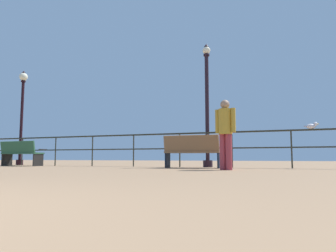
{
  "coord_description": "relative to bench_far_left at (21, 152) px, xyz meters",
  "views": [
    {
      "loc": [
        2.64,
        -0.34,
        0.31
      ],
      "look_at": [
        -1.08,
        8.93,
        1.31
      ],
      "focal_mm": 33.66,
      "sensor_mm": 36.0,
      "label": 1
    }
  ],
  "objects": [
    {
      "name": "seagull_on_rail",
      "position": [
        9.98,
        0.9,
        0.7
      ],
      "size": [
        0.41,
        0.19,
        0.19
      ],
      "color": "silver",
      "rests_on": "pier_railing"
    },
    {
      "name": "bench_far_left",
      "position": [
        0.0,
        0.0,
        0.0
      ],
      "size": [
        1.71,
        0.75,
        0.91
      ],
      "color": "#275439",
      "rests_on": "ground_plane"
    },
    {
      "name": "lamppost_left",
      "position": [
        -1.23,
        1.13,
        1.87
      ],
      "size": [
        0.35,
        0.35,
        4.05
      ],
      "color": "black",
      "rests_on": "ground_plane"
    },
    {
      "name": "person_by_bench",
      "position": [
        7.9,
        -0.99,
        0.51
      ],
      "size": [
        0.55,
        0.34,
        1.77
      ],
      "color": "#9D333D",
      "rests_on": "ground_plane"
    },
    {
      "name": "lamppost_center",
      "position": [
        6.88,
        1.13,
        1.51
      ],
      "size": [
        0.31,
        0.31,
        4.12
      ],
      "color": "black",
      "rests_on": "ground_plane"
    },
    {
      "name": "bench_near_left",
      "position": [
        6.69,
        0.0,
        0.03
      ],
      "size": [
        1.67,
        0.63,
        0.96
      ],
      "color": "brown",
      "rests_on": "ground_plane"
    },
    {
      "name": "pier_railing",
      "position": [
        6.85,
        0.89,
        0.3
      ],
      "size": [
        22.34,
        0.05,
        1.12
      ],
      "color": "#2B2B21",
      "rests_on": "ground_plane"
    }
  ]
}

